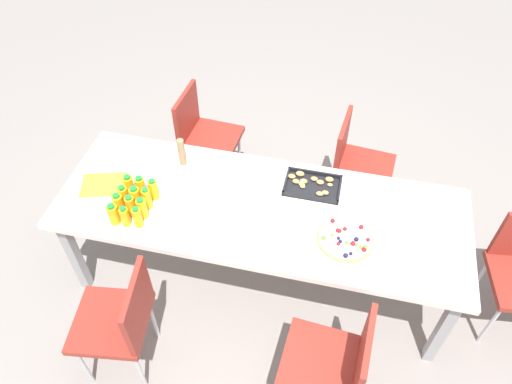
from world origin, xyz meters
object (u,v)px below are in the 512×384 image
(juice_bottle_6, at_px, (123,195))
(napkin_stack, at_px, (138,160))
(fruit_pizza, at_px, (346,238))
(paper_folder, at_px, (103,185))
(plate_stack, at_px, (251,219))
(juice_bottle_7, at_px, (135,197))
(juice_bottle_9, at_px, (129,185))
(party_table, at_px, (260,213))
(juice_bottle_11, at_px, (153,189))
(snack_tray, at_px, (312,185))
(juice_bottle_5, at_px, (142,208))
(chair_far_right, at_px, (356,161))
(chair_near_left, at_px, (121,318))
(juice_bottle_2, at_px, (137,217))
(juice_bottle_0, at_px, (113,214))
(cardboard_tube, at_px, (182,152))
(juice_bottle_1, at_px, (125,216))
(chair_far_left, at_px, (203,133))
(juice_bottle_4, at_px, (131,206))
(juice_bottle_8, at_px, (147,198))
(chair_near_right, at_px, (335,362))
(juice_bottle_3, at_px, (118,204))
(juice_bottle_10, at_px, (141,187))

(juice_bottle_6, xyz_separation_m, napkin_stack, (-0.06, 0.35, -0.05))
(fruit_pizza, height_order, paper_folder, fruit_pizza)
(fruit_pizza, height_order, plate_stack, fruit_pizza)
(juice_bottle_7, bearing_deg, juice_bottle_9, 133.46)
(party_table, xyz_separation_m, juice_bottle_11, (-0.63, -0.07, 0.13))
(snack_tray, bearing_deg, juice_bottle_5, -153.56)
(chair_far_right, distance_m, snack_tray, 0.63)
(juice_bottle_5, xyz_separation_m, snack_tray, (0.91, 0.45, -0.05))
(chair_near_left, distance_m, juice_bottle_7, 0.69)
(chair_near_left, height_order, juice_bottle_9, juice_bottle_9)
(chair_near_left, bearing_deg, juice_bottle_2, -2.37)
(juice_bottle_0, relative_size, cardboard_tube, 0.73)
(juice_bottle_1, distance_m, cardboard_tube, 0.57)
(snack_tray, height_order, cardboard_tube, cardboard_tube)
(fruit_pizza, bearing_deg, juice_bottle_7, -179.28)
(chair_near_left, xyz_separation_m, juice_bottle_11, (-0.04, 0.69, 0.29))
(chair_far_left, relative_size, juice_bottle_0, 5.81)
(party_table, xyz_separation_m, juice_bottle_4, (-0.71, -0.22, 0.13))
(juice_bottle_9, relative_size, plate_stack, 0.79)
(juice_bottle_9, bearing_deg, juice_bottle_0, -89.18)
(juice_bottle_4, bearing_deg, paper_folder, 147.23)
(juice_bottle_5, relative_size, juice_bottle_8, 0.97)
(juice_bottle_6, bearing_deg, juice_bottle_11, 26.39)
(juice_bottle_6, bearing_deg, paper_folder, 152.11)
(cardboard_tube, bearing_deg, chair_near_right, -41.48)
(chair_far_right, height_order, juice_bottle_4, juice_bottle_4)
(juice_bottle_3, height_order, napkin_stack, juice_bottle_3)
(juice_bottle_7, distance_m, cardboard_tube, 0.42)
(plate_stack, bearing_deg, chair_near_left, -131.26)
(juice_bottle_4, xyz_separation_m, plate_stack, (0.68, 0.10, -0.05))
(snack_tray, relative_size, plate_stack, 1.84)
(juice_bottle_3, distance_m, snack_tray, 1.15)
(juice_bottle_5, relative_size, juice_bottle_6, 1.10)
(juice_bottle_10, bearing_deg, juice_bottle_2, -72.16)
(party_table, bearing_deg, fruit_pizza, -14.25)
(chair_far_left, height_order, juice_bottle_6, juice_bottle_6)
(chair_far_right, xyz_separation_m, juice_bottle_10, (-1.24, -0.82, 0.29))
(juice_bottle_5, height_order, napkin_stack, juice_bottle_5)
(juice_bottle_2, relative_size, juice_bottle_6, 1.09)
(juice_bottle_2, bearing_deg, juice_bottle_5, 90.65)
(juice_bottle_9, distance_m, fruit_pizza, 1.30)
(juice_bottle_10, distance_m, cardboard_tube, 0.35)
(chair_near_right, distance_m, napkin_stack, 1.71)
(party_table, relative_size, juice_bottle_6, 18.31)
(juice_bottle_4, relative_size, fruit_pizza, 0.45)
(juice_bottle_4, relative_size, juice_bottle_11, 1.00)
(juice_bottle_8, height_order, snack_tray, juice_bottle_8)
(chair_near_left, bearing_deg, chair_near_right, -97.24)
(chair_near_right, bearing_deg, juice_bottle_7, 68.90)
(juice_bottle_3, bearing_deg, juice_bottle_10, 64.14)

